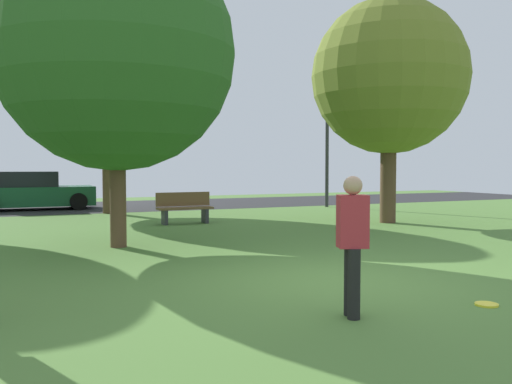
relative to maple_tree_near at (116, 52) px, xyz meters
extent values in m
plane|color=#547F38|center=(2.24, -4.62, -3.96)|extent=(44.00, 44.00, 0.00)
cube|color=#28282B|center=(2.24, 11.38, -3.96)|extent=(44.00, 6.40, 0.01)
cylinder|color=brown|center=(0.00, 0.00, -2.75)|extent=(0.33, 0.33, 2.43)
sphere|color=#2D6023|center=(0.00, 0.00, 0.01)|extent=(4.83, 4.83, 4.83)
cylinder|color=brown|center=(8.06, 1.60, -2.48)|extent=(0.46, 0.46, 2.97)
sphere|color=olive|center=(8.06, 1.60, 0.29)|extent=(4.49, 4.49, 4.49)
cylinder|color=brown|center=(1.10, 8.15, -2.48)|extent=(0.37, 0.37, 2.97)
sphere|color=#23511E|center=(1.10, 8.15, 0.72)|extent=(5.18, 5.18, 5.18)
cylinder|color=black|center=(1.38, -6.38, -3.58)|extent=(0.14, 0.14, 0.77)
cylinder|color=black|center=(1.44, -6.23, -3.58)|extent=(0.14, 0.14, 0.77)
cube|color=#B72D38|center=(1.41, -6.31, -2.90)|extent=(0.38, 0.32, 0.58)
sphere|color=tan|center=(1.41, -6.31, -2.51)|extent=(0.21, 0.21, 0.21)
cylinder|color=yellow|center=(3.16, -6.56, -3.95)|extent=(0.27, 0.27, 0.03)
cube|color=#195633|center=(-1.19, 10.99, -3.45)|extent=(4.29, 1.86, 0.73)
cube|color=black|center=(-1.40, 10.99, -2.80)|extent=(2.06, 1.63, 0.57)
cylinder|color=black|center=(0.31, 11.91, -3.64)|extent=(0.64, 0.22, 0.64)
cylinder|color=black|center=(0.31, 10.06, -3.64)|extent=(0.64, 0.22, 0.64)
cube|color=brown|center=(2.54, 3.70, -3.51)|extent=(1.60, 0.44, 0.06)
cube|color=brown|center=(2.54, 3.90, -3.26)|extent=(1.60, 0.06, 0.40)
cube|color=#333338|center=(3.14, 3.70, -3.74)|extent=(0.10, 0.40, 0.45)
cube|color=#333338|center=(1.94, 3.70, -3.74)|extent=(0.10, 0.40, 0.45)
cylinder|color=#2D2D33|center=(9.67, 7.58, -1.71)|extent=(0.14, 0.14, 4.50)
camera|label=1|loc=(-1.99, -11.26, -2.29)|focal=38.12mm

